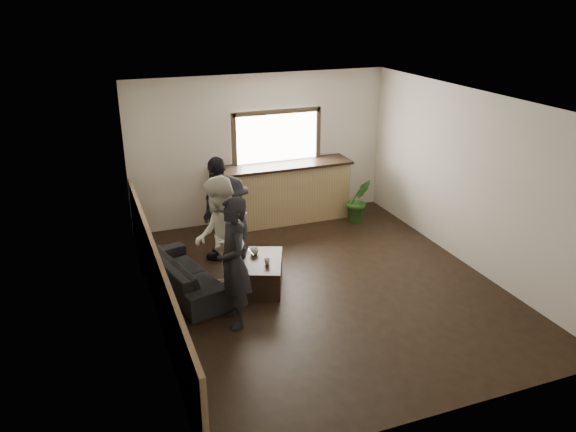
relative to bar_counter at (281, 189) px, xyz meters
name	(u,v)px	position (x,y,z in m)	size (l,w,h in m)	color
ground	(324,285)	(-0.30, -2.70, -0.64)	(5.00, 6.00, 0.01)	black
room_shell	(278,201)	(-1.04, -2.70, 0.83)	(5.01, 6.01, 2.80)	silver
bar_counter	(281,189)	(0.00, 0.00, 0.00)	(2.70, 0.68, 2.13)	#A38658
sofa	(185,274)	(-2.28, -2.10, -0.37)	(1.86, 0.73, 0.54)	black
coffee_table	(264,273)	(-1.16, -2.38, -0.43)	(0.54, 0.97, 0.43)	black
cup_a	(254,251)	(-1.22, -2.13, -0.16)	(0.12, 0.12, 0.10)	silver
cup_b	(267,262)	(-1.15, -2.52, -0.17)	(0.09, 0.09, 0.09)	silver
potted_plant	(359,200)	(1.38, -0.55, -0.21)	(0.47, 0.38, 0.86)	#2D6623
person_a	(234,263)	(-1.83, -3.21, 0.25)	(0.50, 0.68, 1.79)	black
person_b	(219,240)	(-1.83, -2.49, 0.28)	(0.89, 1.03, 1.83)	white
person_c	(230,228)	(-1.51, -1.88, 0.17)	(0.74, 1.12, 1.63)	black
person_d	(219,208)	(-1.50, -1.16, 0.23)	(0.97, 1.07, 1.75)	black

